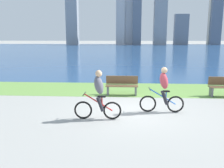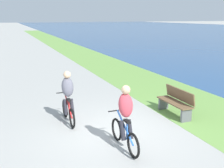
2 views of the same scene
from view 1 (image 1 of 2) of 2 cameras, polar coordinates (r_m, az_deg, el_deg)
The scene contains 7 objects.
ground_plane at distance 9.26m, azimuth 5.58°, elevation -6.05°, with size 300.00×300.00×0.00m, color #9E9E99.
grass_strip_bayside at distance 12.79m, azimuth 5.00°, elevation -1.25°, with size 120.00×3.40×0.01m, color #6B9947.
bay_water_surface at distance 52.38m, azimuth 3.88°, elevation 8.02°, with size 300.00×76.24×0.00m, color navy.
cyclist_lead at distance 8.03m, azimuth -3.15°, elevation -2.56°, with size 1.58×0.52×1.65m.
cyclist_trailing at distance 8.96m, azimuth 11.83°, elevation -1.35°, with size 1.60×0.52×1.65m.
bench_far_along_path at distance 11.47m, azimuth 2.31°, elevation -0.36°, with size 1.50×0.47×0.90m.
city_skyline_far_shore at distance 83.32m, azimuth 7.98°, elevation 15.26°, with size 50.71×7.78×26.14m.
Camera 1 is at (-0.36, -8.85, 2.71)m, focal length 39.24 mm.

